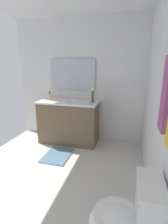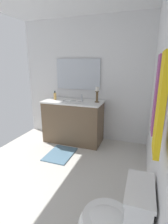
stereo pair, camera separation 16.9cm
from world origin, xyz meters
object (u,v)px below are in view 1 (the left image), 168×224
toilet (126,222)px  bath_mat (58,155)px  mirror (73,74)px  towel_near_vanity (166,95)px  vanity_cabinet (69,122)px  sink_basin (69,103)px  soap_bottle (50,96)px  candle_holder_tall (93,94)px

toilet → bath_mat: bearing=-139.0°
mirror → towel_near_vanity: mirror is taller
vanity_cabinet → bath_mat: 0.75m
vanity_cabinet → mirror: size_ratio=1.26×
vanity_cabinet → toilet: (2.00, 1.20, -0.06)m
vanity_cabinet → sink_basin: 0.39m
sink_basin → soap_bottle: soap_bottle is taller
mirror → bath_mat: bearing=0.0°
candle_holder_tall → towel_near_vanity: size_ratio=0.54×
sink_basin → mirror: (-0.28, -0.00, 0.55)m
toilet → bath_mat: toilet is taller
mirror → vanity_cabinet: bearing=-0.0°
mirror → bath_mat: (0.91, 0.00, -1.36)m
vanity_cabinet → mirror: 0.98m
towel_near_vanity → vanity_cabinet: bearing=-142.2°
sink_basin → bath_mat: bearing=-0.1°
mirror → towel_near_vanity: (2.08, 1.40, -0.02)m
vanity_cabinet → towel_near_vanity: (1.80, 1.40, 0.92)m
towel_near_vanity → sink_basin: bearing=-142.2°
vanity_cabinet → towel_near_vanity: bearing=37.8°
mirror → bath_mat: size_ratio=1.58×
sink_basin → toilet: size_ratio=0.54×
mirror → toilet: mirror is taller
soap_bottle → toilet: (2.02, 1.60, -0.57)m
sink_basin → soap_bottle: bearing=-92.1°
toilet → bath_mat: 1.86m
sink_basin → toilet: sink_basin is taller
mirror → soap_bottle: bearing=-57.0°
candle_holder_tall → sink_basin: bearing=-83.9°
sink_basin → bath_mat: (0.62, -0.00, -0.81)m
toilet → towel_near_vanity: 1.02m
soap_bottle → bath_mat: size_ratio=0.30×
towel_near_vanity → bath_mat: size_ratio=0.90×
sink_basin → bath_mat: size_ratio=0.67×
vanity_cabinet → candle_holder_tall: bearing=96.1°
candle_holder_tall → bath_mat: 1.30m
bath_mat → candle_holder_tall: bearing=144.6°
soap_bottle → toilet: bearing=38.5°
sink_basin → candle_holder_tall: candle_holder_tall is taller
mirror → bath_mat: mirror is taller
vanity_cabinet → sink_basin: size_ratio=2.98×
vanity_cabinet → towel_near_vanity: 2.46m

